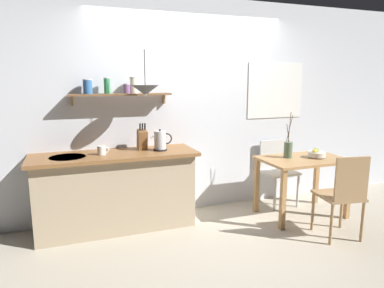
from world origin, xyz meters
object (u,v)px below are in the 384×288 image
Objects in this scene: dining_table at (302,168)px; electric_kettle at (160,141)px; twig_vase at (288,149)px; coffee_mug_by_sink at (102,150)px; knife_block at (142,139)px; dining_chair_near at (343,192)px; fruit_bowl at (317,154)px; pendant_lamp at (145,90)px; dining_chair_far at (276,168)px.

electric_kettle is (-1.73, 0.35, 0.39)m from dining_table.
twig_vase is 4.40× the size of coffee_mug_by_sink.
dining_table is at bearing -13.86° from knife_block.
dining_chair_near is 2.29m from knife_block.
fruit_bowl is at bearing 73.96° from dining_chair_near.
dining_table is 2.15× the size of pendant_lamp.
twig_vase is 1.60m from electric_kettle.
dining_chair_far is at bearing 113.19° from fruit_bowl.
fruit_bowl is (0.20, 0.68, 0.27)m from dining_chair_near.
twig_vase reaches higher than knife_block.
fruit_bowl is at bearing -11.52° from electric_kettle.
fruit_bowl is 0.36× the size of twig_vase.
electric_kettle is 0.62m from pendant_lamp.
dining_table is 5.03× the size of fruit_bowl.
dining_chair_far is 1.94m from knife_block.
knife_block is at bearing -179.37° from dining_chair_far.
knife_block is (-1.89, 1.19, 0.49)m from dining_chair_near.
electric_kettle is 1.93× the size of coffee_mug_by_sink.
fruit_bowl is at bearing -8.14° from pendant_lamp.
dining_table is 0.51m from dining_chair_far.
twig_vase is at bearing 99.62° from dining_chair_near.
dining_chair_far is at bearing 96.03° from dining_table.
electric_kettle reaches higher than dining_chair_near.
dining_chair_near is 1.21m from dining_chair_far.
fruit_bowl is at bearing -20.92° from twig_vase.
electric_kettle is at bearing 147.88° from dining_chair_near.
dining_table is 1.11× the size of dining_chair_near.
dining_chair_near reaches higher than dining_table.
dining_chair_near is 3.74× the size of electric_kettle.
twig_vase is at bearing -5.56° from pendant_lamp.
coffee_mug_by_sink reaches higher than fruit_bowl.
fruit_bowl is at bearing -66.81° from dining_chair_far.
pendant_lamp reaches higher than dining_chair_far.
knife_block is at bearing 166.14° from dining_table.
dining_table is 1.20× the size of dining_chair_far.
dining_chair_near is at bearing -91.80° from dining_table.
pendant_lamp is at bearing 174.44° from twig_vase.
coffee_mug_by_sink is (-0.47, -0.13, -0.08)m from knife_block.
dining_chair_far is 6.74× the size of coffee_mug_by_sink.
dining_chair_far is at bearing 91.40° from dining_chair_near.
pendant_lamp is (0.01, -0.21, 0.57)m from knife_block.
coffee_mug_by_sink is at bearing -179.29° from electric_kettle.
pendant_lamp reaches higher than twig_vase.
knife_block is at bearing 147.86° from dining_chair_near.
electric_kettle is at bearing 0.71° from coffee_mug_by_sink.
knife_block is (-1.92, 0.47, 0.40)m from dining_table.
knife_block is (-1.87, -0.02, 0.52)m from dining_chair_far.
coffee_mug_by_sink is (-0.66, -0.01, -0.06)m from electric_kettle.
coffee_mug_by_sink is at bearing -176.38° from dining_chair_far.
knife_block is 0.50m from coffee_mug_by_sink.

